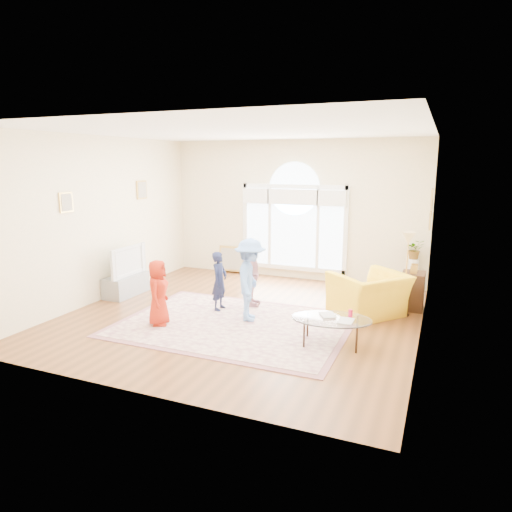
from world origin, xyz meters
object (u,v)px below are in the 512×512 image
at_px(coffee_table, 332,319).
at_px(armchair, 369,295).
at_px(area_rug, 234,324).
at_px(tv_console, 126,285).
at_px(television, 125,261).

relative_size(coffee_table, armchair, 1.09).
bearing_deg(armchair, area_rug, -15.62).
bearing_deg(tv_console, coffee_table, -12.27).
xyz_separation_m(tv_console, television, (0.01, -0.00, 0.51)).
xyz_separation_m(television, armchair, (4.83, 0.59, -0.34)).
relative_size(area_rug, television, 3.40).
xyz_separation_m(television, coffee_table, (4.53, -0.99, -0.32)).
relative_size(television, armchair, 0.89).
distance_m(tv_console, armchair, 4.87).
bearing_deg(coffee_table, area_rug, 163.24).
distance_m(television, coffee_table, 4.64).
bearing_deg(television, tv_console, 180.00).
relative_size(area_rug, tv_console, 3.60).
relative_size(tv_console, television, 0.94).
bearing_deg(area_rug, tv_console, 164.86).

